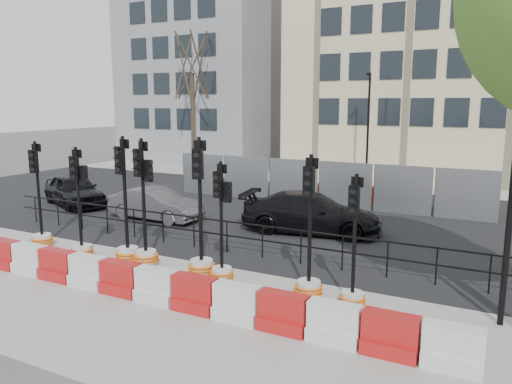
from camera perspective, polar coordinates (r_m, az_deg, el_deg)
The scene contains 22 objects.
ground at distance 14.26m, azimuth -5.81°, elevation -8.20°, with size 120.00×120.00×0.00m, color #51514C.
sidewalk_near at distance 12.02m, azimuth -13.83°, elevation -12.00°, with size 40.00×6.00×0.02m, color gray.
road at distance 20.25m, azimuth 5.10°, elevation -2.59°, with size 40.00×14.00×0.03m, color black.
sidewalk_far at distance 28.64m, azimuth 11.98°, elevation 1.01°, with size 40.00×4.00×0.02m, color gray.
building_grey at distance 39.67m, azimuth -5.55°, elevation 13.82°, with size 11.00×9.06×14.00m.
building_cream at distance 34.01m, azimuth 18.83°, elevation 17.33°, with size 15.00×10.06×18.00m.
kerb_railing at distance 15.04m, azimuth -3.35°, elevation -4.46°, with size 18.00×0.04×1.00m.
heras_fencing at distance 22.58m, azimuth 9.23°, elevation 0.31°, with size 14.33×1.72×2.00m.
lamp_post_far at distance 27.20m, azimuth 12.67°, elevation 7.32°, with size 0.12×0.56×6.00m.
tree_bare_far at distance 32.60m, azimuth -7.35°, elevation 13.96°, with size 2.00×2.00×9.00m.
barrier_row at distance 12.04m, azimuth -13.27°, elevation -10.14°, with size 14.65×0.50×0.80m.
traffic_signal_a at distance 17.04m, azimuth -23.37°, elevation -3.54°, with size 0.66×0.66×3.33m.
traffic_signal_b at distance 15.31m, azimuth -19.38°, elevation -4.42°, with size 0.64×0.64×3.26m.
traffic_signal_c at distance 14.59m, azimuth -14.57°, elevation -5.02°, with size 0.71×0.71×3.59m.
traffic_signal_d at distance 14.16m, azimuth -12.57°, elevation -4.96°, with size 0.70×0.70×3.55m.
traffic_signal_e at distance 13.11m, azimuth -6.31°, elevation -6.43°, with size 0.72×0.72×3.64m.
traffic_signal_f at distance 12.66m, azimuth -3.93°, elevation -7.08°, with size 0.61×0.61×3.08m.
traffic_signal_g at distance 11.72m, azimuth 6.06°, elevation -8.77°, with size 0.66×0.66×3.36m.
traffic_signal_h at distance 11.33m, azimuth 10.99°, elevation -9.97°, with size 0.59×0.59×3.01m.
car_a at distance 23.21m, azimuth -20.07°, elevation 0.20°, with size 4.43×3.18×1.40m, color black.
car_b at distance 19.61m, azimuth -11.39°, elevation -1.36°, with size 3.81×1.40×1.25m, color #454449.
car_c at distance 17.42m, azimuth 6.33°, elevation -2.41°, with size 5.09×2.71×1.40m, color black.
Camera 1 is at (7.47, -11.28, 4.50)m, focal length 35.00 mm.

